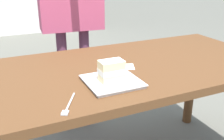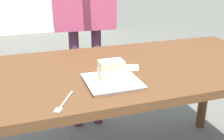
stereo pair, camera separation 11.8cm
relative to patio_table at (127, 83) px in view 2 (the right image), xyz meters
name	(u,v)px [view 2 (the right image)]	position (x,y,z in m)	size (l,w,h in m)	color
patio_table	(127,83)	(0.00, 0.00, 0.00)	(1.68, 0.79, 0.73)	brown
dessert_plate	(112,82)	(-0.14, -0.18, 0.10)	(0.23, 0.23, 0.02)	white
cake_slice	(111,71)	(-0.15, -0.19, 0.16)	(0.11, 0.08, 0.09)	beige
dessert_fork	(64,103)	(-0.38, -0.30, 0.10)	(0.10, 0.16, 0.01)	silver
paper_napkin	(126,67)	(-0.01, -0.02, 0.09)	(0.14, 0.12, 0.00)	white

